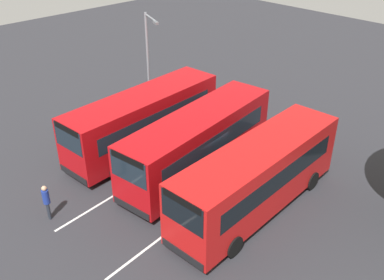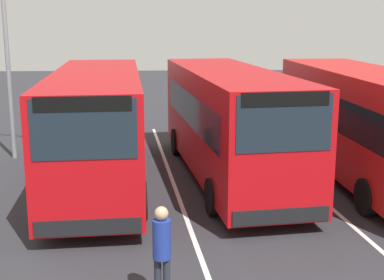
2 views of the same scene
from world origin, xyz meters
TOP-DOWN VIEW (x-y plane):
  - ground_plane at (0.00, 0.00)m, footprint 75.25×75.25m
  - bus_far_left at (0.32, -4.21)m, footprint 10.31×3.22m
  - bus_center_left at (-0.12, -0.19)m, footprint 10.39×3.74m
  - bus_center_right at (0.17, 4.00)m, footprint 10.27×3.01m
  - pedestrian at (7.65, -2.25)m, footprint 0.38×0.38m
  - street_lamp at (-2.87, -7.46)m, footprint 0.97×2.18m
  - lane_stripe_outer_left at (0.00, -1.98)m, footprint 15.96×1.60m
  - lane_stripe_inner_left at (0.00, 1.98)m, footprint 15.96×1.60m

SIDE VIEW (x-z plane):
  - ground_plane at x=0.00m, z-range 0.00..0.00m
  - lane_stripe_outer_left at x=0.00m, z-range 0.00..0.01m
  - lane_stripe_inner_left at x=0.00m, z-range 0.00..0.01m
  - pedestrian at x=7.65m, z-range 0.17..2.00m
  - bus_far_left at x=0.32m, z-range 0.16..3.58m
  - bus_center_left at x=-0.12m, z-range 0.16..3.58m
  - bus_center_right at x=0.17m, z-range 0.16..3.58m
  - street_lamp at x=-2.87m, z-range 0.55..7.43m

